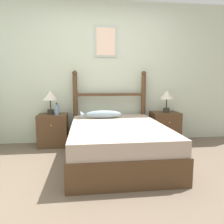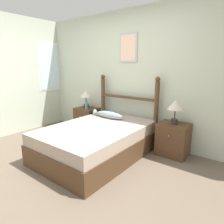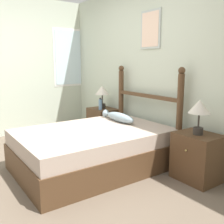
{
  "view_description": "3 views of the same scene",
  "coord_description": "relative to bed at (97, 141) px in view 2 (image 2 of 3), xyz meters",
  "views": [
    {
      "loc": [
        -0.32,
        -2.35,
        1.14
      ],
      "look_at": [
        0.1,
        1.12,
        0.63
      ],
      "focal_mm": 35.0,
      "sensor_mm": 36.0,
      "label": 1
    },
    {
      "loc": [
        2.26,
        -1.69,
        1.52
      ],
      "look_at": [
        0.15,
        1.06,
        0.69
      ],
      "focal_mm": 32.0,
      "sensor_mm": 36.0,
      "label": 2
    },
    {
      "loc": [
        2.95,
        -1.01,
        1.38
      ],
      "look_at": [
        0.14,
        0.96,
        0.72
      ],
      "focal_mm": 42.0,
      "sensor_mm": 36.0,
      "label": 3
    }
  ],
  "objects": [
    {
      "name": "table_lamp_right",
      "position": [
        1.02,
        0.78,
        0.6
      ],
      "size": [
        0.25,
        0.25,
        0.4
      ],
      "color": "#2D2823",
      "rests_on": "nightstand_right"
    },
    {
      "name": "table_lamp_left",
      "position": [
        -1.05,
        0.82,
        0.6
      ],
      "size": [
        0.25,
        0.25,
        0.4
      ],
      "color": "#2D2823",
      "rests_on": "nightstand_left"
    },
    {
      "name": "ground_plane",
      "position": [
        -0.13,
        -0.67,
        -0.26
      ],
      "size": [
        16.0,
        16.0,
        0.0
      ],
      "primitive_type": "plane",
      "color": "brown"
    },
    {
      "name": "bed",
      "position": [
        0.0,
        0.0,
        0.0
      ],
      "size": [
        1.33,
        1.93,
        0.52
      ],
      "color": "#4C331E",
      "rests_on": "ground_plane"
    },
    {
      "name": "bottle",
      "position": [
        -0.93,
        0.7,
        0.4
      ],
      "size": [
        0.06,
        0.06,
        0.21
      ],
      "color": "#668CB2",
      "rests_on": "nightstand_left"
    },
    {
      "name": "nightstand_left",
      "position": [
        -1.01,
        0.8,
        0.02
      ],
      "size": [
        0.5,
        0.42,
        0.56
      ],
      "color": "#4C331E",
      "rests_on": "ground_plane"
    },
    {
      "name": "wall_back",
      "position": [
        -0.13,
        1.06,
        1.02
      ],
      "size": [
        6.4,
        0.08,
        2.55
      ],
      "color": "beige",
      "rests_on": "ground_plane"
    },
    {
      "name": "nightstand_right",
      "position": [
        1.01,
        0.8,
        0.02
      ],
      "size": [
        0.5,
        0.42,
        0.56
      ],
      "color": "#4C331E",
      "rests_on": "ground_plane"
    },
    {
      "name": "headboard",
      "position": [
        0.0,
        0.92,
        0.45
      ],
      "size": [
        1.34,
        0.09,
        1.32
      ],
      "color": "#4C331E",
      "rests_on": "ground_plane"
    },
    {
      "name": "fish_pillow",
      "position": [
        -0.18,
        0.55,
        0.33
      ],
      "size": [
        0.68,
        0.15,
        0.13
      ],
      "color": "#8499A3",
      "rests_on": "bed"
    }
  ]
}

